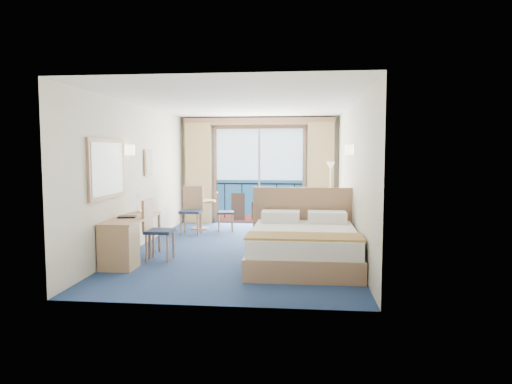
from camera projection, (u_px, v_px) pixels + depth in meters
name	position (u px, v px, depth m)	size (l,w,h in m)	color
floor	(243.00, 248.00, 8.60)	(6.50, 6.50, 0.00)	navy
room_walls	(243.00, 154.00, 8.45)	(4.04, 6.54, 2.72)	beige
balcony_door	(259.00, 178.00, 11.69)	(2.36, 0.03, 2.52)	navy
curtain_left	(199.00, 173.00, 11.69)	(0.65, 0.22, 2.55)	#D6BD76
curtain_right	(320.00, 174.00, 11.38)	(0.65, 0.22, 2.55)	#D6BD76
pelmet	(259.00, 121.00, 11.45)	(3.80, 0.25, 0.18)	#A17457
mirror	(107.00, 169.00, 7.18)	(0.05, 1.25, 0.95)	#A17457
wall_print	(148.00, 163.00, 9.11)	(0.04, 0.42, 0.52)	#A17457
sconce_left	(130.00, 150.00, 8.04)	(0.18, 0.18, 0.18)	#FCECB1
sconce_right	(350.00, 150.00, 8.10)	(0.18, 0.18, 0.18)	#FCECB1
bed	(304.00, 244.00, 7.35)	(1.86, 2.21, 1.17)	#A17457
nightstand	(339.00, 236.00, 8.52)	(0.38, 0.36, 0.50)	#A38256
phone	(339.00, 221.00, 8.48)	(0.18, 0.14, 0.08)	white
armchair	(316.00, 218.00, 10.29)	(0.70, 0.72, 0.66)	#41444F
floor_lamp	(330.00, 178.00, 10.72)	(0.22, 0.22, 1.58)	silver
desk	(122.00, 242.00, 7.17)	(0.53, 1.56, 0.73)	#A17457
desk_chair	(155.00, 226.00, 7.62)	(0.45, 0.44, 1.02)	#1C2942
folder	(127.00, 217.00, 7.54)	(0.28, 0.21, 0.03)	black
desk_lamp	(137.00, 193.00, 8.14)	(0.12, 0.12, 0.46)	silver
round_table	(200.00, 207.00, 10.74)	(0.76, 0.76, 0.68)	#A17457
table_chair_a	(222.00, 209.00, 10.45)	(0.46, 0.46, 0.89)	#1C2942
table_chair_b	(192.00, 207.00, 10.10)	(0.46, 0.47, 1.06)	#1C2942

